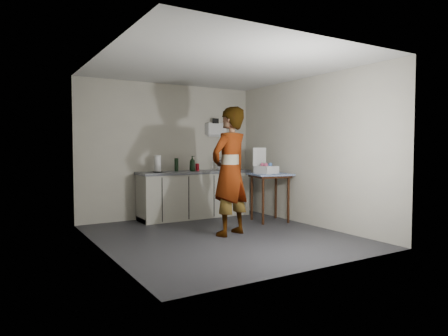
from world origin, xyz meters
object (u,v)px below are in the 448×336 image
side_table (270,180)px  standing_man (230,171)px  kitchen_counter (195,196)px  soda_can (197,167)px  bakery_box (265,168)px  paper_towel (158,164)px  soap_bottle (192,164)px  dish_rack (223,167)px  dark_bottle (176,165)px

side_table → standing_man: standing_man is taller
kitchen_counter → soda_can: bearing=34.2°
kitchen_counter → bakery_box: 1.51m
soda_can → paper_towel: paper_towel is taller
kitchen_counter → soap_bottle: size_ratio=7.62×
kitchen_counter → soda_can: size_ratio=15.86×
kitchen_counter → standing_man: standing_man is taller
soda_can → paper_towel: bearing=-174.8°
paper_towel → side_table: bearing=-31.4°
paper_towel → dish_rack: 1.41m
standing_man → dish_rack: (0.88, 1.71, -0.03)m
kitchen_counter → bakery_box: bearing=-47.8°
kitchen_counter → paper_towel: bearing=-178.8°
kitchen_counter → side_table: kitchen_counter is taller
soap_bottle → paper_towel: bearing=179.4°
soap_bottle → soda_can: bearing=29.1°
soap_bottle → paper_towel: (-0.71, 0.01, 0.00)m
dark_bottle → dish_rack: size_ratio=0.67×
side_table → soap_bottle: (-1.06, 1.07, 0.28)m
soda_can → bakery_box: size_ratio=0.30×
soap_bottle → side_table: bearing=-45.4°
dark_bottle → bakery_box: bearing=-40.4°
paper_towel → dark_bottle: bearing=11.1°
standing_man → soap_bottle: bearing=-114.9°
kitchen_counter → dish_rack: 0.84m
standing_man → soap_bottle: (0.18, 1.68, 0.06)m
bakery_box → side_table: bearing=-55.3°
soap_bottle → dish_rack: 0.71m
soap_bottle → paper_towel: 0.71m
paper_towel → kitchen_counter: bearing=1.2°
soda_can → dark_bottle: (-0.45, 0.00, 0.06)m
side_table → standing_man: size_ratio=0.44×
dark_bottle → paper_towel: paper_towel is taller
soda_can → kitchen_counter: bearing=-145.8°
soap_bottle → dish_rack: size_ratio=0.78×
standing_man → paper_towel: 1.76m
kitchen_counter → paper_towel: 1.00m
dish_rack → dark_bottle: bearing=176.7°
standing_man → soap_bottle: standing_man is taller
dark_bottle → side_table: bearing=-40.6°
standing_man → dish_rack: standing_man is taller
paper_towel → dish_rack: paper_towel is taller
soap_bottle → bakery_box: bakery_box is taller
kitchen_counter → standing_man: (-0.24, -1.70, 0.57)m
soda_can → paper_towel: (-0.86, -0.08, 0.08)m
soda_can → bakery_box: bakery_box is taller
kitchen_counter → soda_can: (0.09, 0.06, 0.55)m
bakery_box → dish_rack: bearing=96.7°
paper_towel → bakery_box: 1.99m
standing_man → soap_bottle: size_ratio=6.79×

